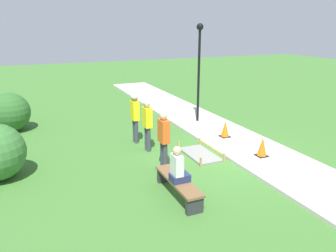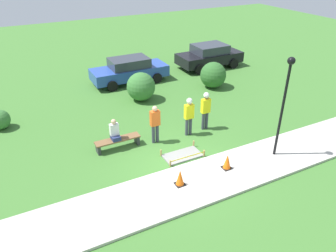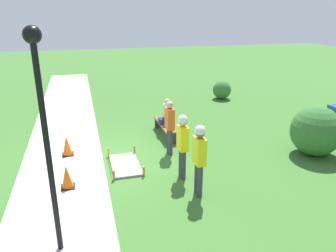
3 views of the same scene
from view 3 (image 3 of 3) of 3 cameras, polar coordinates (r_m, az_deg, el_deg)
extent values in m
plane|color=#3D702D|center=(10.04, -11.24, -6.06)|extent=(60.00, 60.00, 0.00)
cube|color=#BCB7AD|center=(10.04, -17.84, -6.37)|extent=(28.00, 2.30, 0.10)
cube|color=gray|center=(9.65, -7.45, -6.73)|extent=(1.52, 0.81, 0.06)
cube|color=tan|center=(10.26, -10.31, -4.54)|extent=(0.05, 0.05, 0.29)
cube|color=tan|center=(8.89, -9.39, -8.45)|extent=(0.05, 0.05, 0.29)
cube|color=tan|center=(10.34, -5.86, -4.11)|extent=(0.05, 0.05, 0.29)
cube|color=tan|center=(8.98, -4.23, -7.91)|extent=(0.05, 0.05, 0.29)
cube|color=yellow|center=(9.54, -9.91, -5.97)|extent=(1.52, 0.00, 0.04)
cube|color=black|center=(10.50, -17.02, -4.73)|extent=(0.34, 0.34, 0.02)
cone|color=orange|center=(10.38, -17.19, -3.21)|extent=(0.29, 0.29, 0.58)
cube|color=black|center=(8.68, -17.02, -10.09)|extent=(0.34, 0.34, 0.02)
cone|color=orange|center=(8.54, -17.21, -8.35)|extent=(0.29, 0.29, 0.57)
cube|color=#2D2D33|center=(12.55, -1.39, 0.57)|extent=(0.12, 0.40, 0.38)
cube|color=#2D2D33|center=(11.02, 0.69, -2.20)|extent=(0.12, 0.40, 0.38)
cube|color=brown|center=(11.71, -0.42, 0.29)|extent=(1.89, 0.44, 0.06)
cube|color=navy|center=(11.74, -0.52, 0.97)|extent=(0.34, 0.44, 0.18)
cube|color=silver|center=(11.66, -0.15, 2.58)|extent=(0.36, 0.20, 0.50)
sphere|color=tan|center=(11.56, -0.15, 4.27)|extent=(0.21, 0.21, 0.21)
cylinder|color=#383D47|center=(8.87, 2.32, -6.31)|extent=(0.14, 0.14, 0.82)
cylinder|color=#383D47|center=(8.72, 2.67, -6.81)|extent=(0.14, 0.14, 0.82)
cube|color=yellow|center=(8.50, 2.57, -2.09)|extent=(0.40, 0.22, 0.65)
sphere|color=tan|center=(8.34, 2.61, 0.69)|extent=(0.22, 0.22, 0.22)
sphere|color=white|center=(8.32, 2.62, 1.09)|extent=(0.26, 0.26, 0.26)
cylinder|color=#383D47|center=(8.12, 5.10, -8.92)|extent=(0.14, 0.14, 0.84)
cylinder|color=#383D47|center=(7.98, 5.55, -9.51)|extent=(0.14, 0.14, 0.84)
cube|color=yellow|center=(7.72, 5.50, -4.33)|extent=(0.40, 0.22, 0.66)
sphere|color=brown|center=(7.55, 5.61, -1.25)|extent=(0.23, 0.23, 0.23)
sphere|color=white|center=(7.53, 5.62, -0.81)|extent=(0.26, 0.26, 0.26)
cylinder|color=#383D47|center=(10.28, 0.15, -2.50)|extent=(0.14, 0.14, 0.83)
cylinder|color=#383D47|center=(10.12, 0.42, -2.88)|extent=(0.14, 0.14, 0.83)
cube|color=#E55B1E|center=(9.95, 0.29, 1.27)|extent=(0.40, 0.22, 0.66)
sphere|color=tan|center=(9.82, 0.29, 3.71)|extent=(0.22, 0.22, 0.22)
cylinder|color=black|center=(5.85, -20.09, -5.02)|extent=(0.10, 0.10, 3.74)
sphere|color=black|center=(5.38, -22.60, 14.46)|extent=(0.28, 0.28, 0.28)
sphere|color=#387033|center=(16.84, 9.37, 6.22)|extent=(0.92, 0.92, 0.92)
sphere|color=#387033|center=(11.03, 24.38, -0.80)|extent=(1.54, 1.54, 1.54)
camera|label=1|loc=(18.12, 4.01, 18.64)|focal=35.00mm
camera|label=2|loc=(16.73, -50.51, 23.93)|focal=35.00mm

